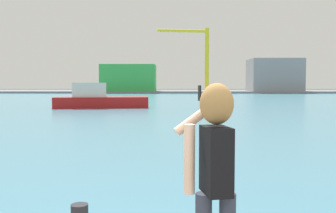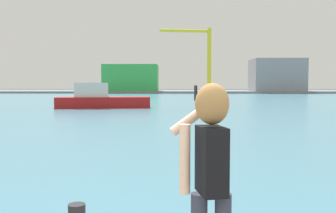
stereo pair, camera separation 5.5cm
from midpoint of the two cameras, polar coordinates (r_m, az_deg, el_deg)
name	(u,v)px [view 1 (the left image)]	position (r m, az deg, el deg)	size (l,w,h in m)	color
ground_plane	(174,100)	(52.30, 0.87, 1.06)	(220.00, 220.00, 0.00)	#334751
harbor_water	(174,99)	(54.30, 0.87, 1.16)	(140.00, 100.00, 0.02)	teal
far_shore_dock	(174,92)	(94.28, 0.86, 2.28)	(140.00, 20.00, 0.49)	gray
person_photographer	(214,164)	(3.17, 6.57, -8.73)	(0.53, 0.55, 1.74)	#2D3342
boat_moored	(98,99)	(34.46, -10.58, 1.09)	(8.58, 3.47, 2.27)	#B21919
warehouse_left	(129,78)	(89.79, -5.98, 4.34)	(12.65, 8.54, 6.20)	green
warehouse_right	(274,75)	(92.93, 15.83, 4.62)	(11.77, 9.30, 7.55)	gray
port_crane	(200,52)	(91.28, 4.89, 8.32)	(12.49, 2.67, 15.10)	yellow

